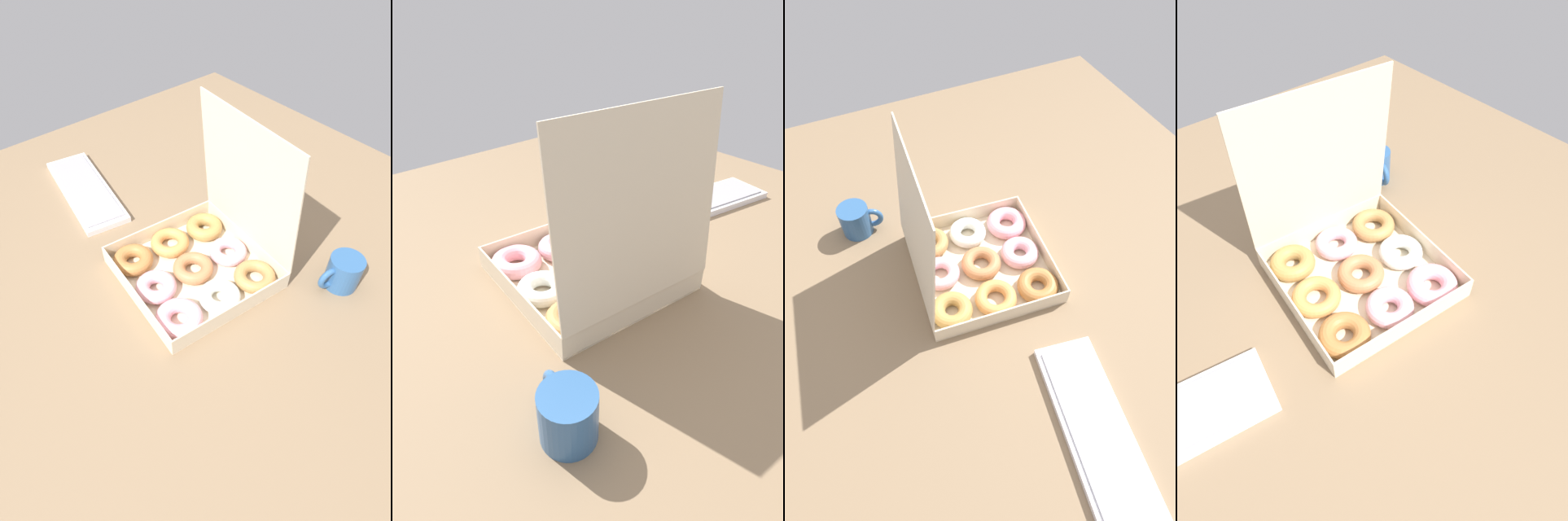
# 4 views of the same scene
# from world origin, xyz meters

# --- Properties ---
(ground_plane) EXTENTS (1.80, 1.80, 0.02)m
(ground_plane) POSITION_xyz_m (0.00, 0.00, -0.01)
(ground_plane) COLOR #83694D
(donut_box) EXTENTS (0.41, 0.39, 0.41)m
(donut_box) POSITION_xyz_m (0.03, 0.00, 0.04)
(donut_box) COLOR beige
(donut_box) RESTS_ON ground_plane
(keyboard) EXTENTS (0.43, 0.20, 0.02)m
(keyboard) POSITION_xyz_m (-0.47, -0.06, 0.01)
(keyboard) COLOR white
(keyboard) RESTS_ON ground_plane
(coffee_mug) EXTENTS (0.09, 0.12, 0.09)m
(coffee_mug) POSITION_xyz_m (0.30, 0.26, 0.05)
(coffee_mug) COLOR #2F5B90
(coffee_mug) RESTS_ON ground_plane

